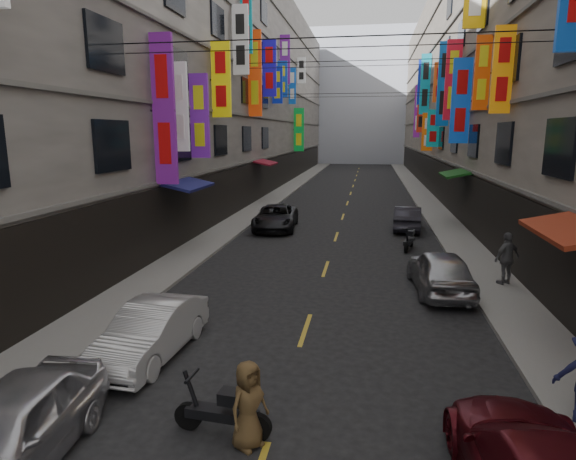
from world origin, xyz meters
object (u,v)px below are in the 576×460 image
(scooter_far_right, at_px, (409,240))
(pedestrian_crossing, at_px, (248,405))
(car_right_mid, at_px, (440,271))
(pedestrian_rfar, at_px, (507,258))
(car_right_far, at_px, (408,218))
(car_left_near, at_px, (9,432))
(car_left_far, at_px, (276,217))
(scooter_crossing, at_px, (224,412))
(car_left_mid, at_px, (151,331))

(scooter_far_right, relative_size, pedestrian_crossing, 1.16)
(car_right_mid, height_order, pedestrian_rfar, pedestrian_rfar)
(car_right_far, relative_size, pedestrian_rfar, 2.19)
(car_left_near, distance_m, pedestrian_crossing, 3.72)
(car_left_far, relative_size, car_right_mid, 1.12)
(car_left_far, bearing_deg, car_right_far, 3.81)
(car_right_far, bearing_deg, pedestrian_crossing, 83.35)
(car_right_mid, distance_m, pedestrian_rfar, 2.48)
(pedestrian_rfar, bearing_deg, scooter_crossing, 19.77)
(car_left_near, xyz_separation_m, pedestrian_rfar, (10.10, 11.04, 0.33))
(car_left_far, xyz_separation_m, car_right_mid, (7.43, -9.52, 0.06))
(car_left_near, height_order, pedestrian_rfar, pedestrian_rfar)
(car_right_far, bearing_deg, scooter_crossing, 81.77)
(car_left_near, bearing_deg, car_right_mid, 47.81)
(scooter_far_right, xyz_separation_m, car_left_near, (-7.26, -16.06, 0.25))
(scooter_crossing, bearing_deg, scooter_far_right, -11.36)
(pedestrian_rfar, bearing_deg, car_left_far, -75.29)
(car_left_mid, relative_size, car_right_far, 0.97)
(car_left_near, xyz_separation_m, car_right_mid, (7.81, 10.16, 0.03))
(car_left_far, relative_size, car_right_far, 1.20)
(car_left_far, relative_size, pedestrian_rfar, 2.62)
(scooter_crossing, distance_m, car_left_near, 3.35)
(car_left_far, height_order, car_right_mid, car_right_mid)
(car_right_mid, height_order, pedestrian_crossing, pedestrian_crossing)
(car_left_mid, bearing_deg, scooter_crossing, -42.23)
(car_right_far, height_order, pedestrian_rfar, pedestrian_rfar)
(car_left_near, relative_size, pedestrian_crossing, 2.65)
(car_left_mid, height_order, car_left_far, car_left_far)
(car_left_mid, distance_m, car_left_far, 15.56)
(car_left_near, height_order, car_left_mid, car_left_near)
(scooter_crossing, relative_size, scooter_far_right, 1.02)
(car_right_far, height_order, pedestrian_crossing, pedestrian_crossing)
(car_right_far, bearing_deg, pedestrian_rfar, 110.03)
(scooter_crossing, bearing_deg, pedestrian_crossing, -109.39)
(scooter_crossing, xyz_separation_m, car_right_far, (4.51, 19.21, 0.21))
(pedestrian_rfar, bearing_deg, car_right_mid, -12.57)
(car_left_far, bearing_deg, car_right_mid, -56.20)
(pedestrian_rfar, bearing_deg, car_left_mid, 1.85)
(pedestrian_rfar, bearing_deg, scooter_far_right, -94.18)
(car_left_near, distance_m, car_right_mid, 12.81)
(scooter_crossing, relative_size, car_right_mid, 0.42)
(car_left_mid, bearing_deg, pedestrian_crossing, -39.48)
(car_right_mid, bearing_deg, car_left_near, 48.41)
(car_left_near, bearing_deg, pedestrian_rfar, 42.91)
(scooter_crossing, distance_m, car_left_far, 18.40)
(pedestrian_crossing, bearing_deg, pedestrian_rfar, 0.24)
(pedestrian_crossing, bearing_deg, car_left_far, 43.77)
(scooter_crossing, bearing_deg, pedestrian_rfar, -31.64)
(scooter_far_right, xyz_separation_m, car_right_mid, (0.55, -5.91, 0.28))
(car_left_mid, bearing_deg, car_right_mid, 42.65)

